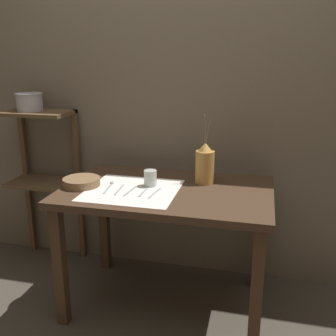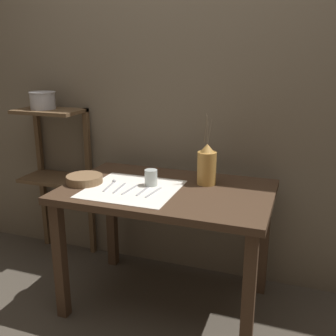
% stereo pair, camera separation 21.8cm
% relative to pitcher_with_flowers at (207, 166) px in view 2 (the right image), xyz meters
% --- Properties ---
extents(ground_plane, '(12.00, 12.00, 0.00)m').
position_rel_pitcher_with_flowers_xyz_m(ground_plane, '(-0.19, -0.15, -0.86)').
color(ground_plane, '#473F35').
extents(stone_wall_back, '(7.00, 0.06, 2.40)m').
position_rel_pitcher_with_flowers_xyz_m(stone_wall_back, '(-0.19, 0.34, 0.34)').
color(stone_wall_back, '#6B5E4C').
rests_on(stone_wall_back, ground_plane).
extents(wooden_table, '(1.18, 0.75, 0.75)m').
position_rel_pitcher_with_flowers_xyz_m(wooden_table, '(-0.19, -0.15, -0.22)').
color(wooden_table, '#422D1E').
rests_on(wooden_table, ground_plane).
extents(wooden_shelf_unit, '(0.46, 0.28, 1.11)m').
position_rel_pitcher_with_flowers_xyz_m(wooden_shelf_unit, '(-1.16, 0.18, -0.10)').
color(wooden_shelf_unit, brown).
rests_on(wooden_shelf_unit, ground_plane).
extents(linen_cloth, '(0.50, 0.48, 0.00)m').
position_rel_pitcher_with_flowers_xyz_m(linen_cloth, '(-0.37, -0.23, -0.11)').
color(linen_cloth, white).
rests_on(linen_cloth, wooden_table).
extents(pitcher_with_flowers, '(0.11, 0.11, 0.41)m').
position_rel_pitcher_with_flowers_xyz_m(pitcher_with_flowers, '(0.00, 0.00, 0.00)').
color(pitcher_with_flowers, '#B7843D').
rests_on(pitcher_with_flowers, wooden_table).
extents(wooden_bowl, '(0.21, 0.21, 0.05)m').
position_rel_pitcher_with_flowers_xyz_m(wooden_bowl, '(-0.68, -0.23, -0.09)').
color(wooden_bowl, brown).
rests_on(wooden_bowl, wooden_table).
extents(glass_tumbler_near, '(0.07, 0.07, 0.09)m').
position_rel_pitcher_with_flowers_xyz_m(glass_tumbler_near, '(-0.29, -0.14, -0.06)').
color(glass_tumbler_near, '#B7C1BC').
rests_on(glass_tumbler_near, wooden_table).
extents(spoon_inner, '(0.04, 0.18, 0.02)m').
position_rel_pitcher_with_flowers_xyz_m(spoon_inner, '(-0.52, -0.19, -0.11)').
color(spoon_inner, '#A8A8AD').
rests_on(spoon_inner, wooden_table).
extents(fork_outer, '(0.02, 0.17, 0.00)m').
position_rel_pitcher_with_flowers_xyz_m(fork_outer, '(-0.44, -0.25, -0.11)').
color(fork_outer, '#A8A8AD').
rests_on(fork_outer, wooden_table).
extents(knife_center, '(0.03, 0.17, 0.00)m').
position_rel_pitcher_with_flowers_xyz_m(knife_center, '(-0.37, -0.25, -0.11)').
color(knife_center, '#A8A8AD').
rests_on(knife_center, wooden_table).
extents(spoon_outer, '(0.03, 0.18, 0.02)m').
position_rel_pitcher_with_flowers_xyz_m(spoon_outer, '(-0.29, -0.19, -0.11)').
color(spoon_outer, '#A8A8AD').
rests_on(spoon_outer, wooden_table).
extents(fork_inner, '(0.03, 0.17, 0.00)m').
position_rel_pitcher_with_flowers_xyz_m(fork_inner, '(-0.23, -0.25, -0.11)').
color(fork_inner, '#A8A8AD').
rests_on(fork_inner, wooden_table).
extents(metal_pot_large, '(0.18, 0.18, 0.12)m').
position_rel_pitcher_with_flowers_xyz_m(metal_pot_large, '(-1.20, 0.14, 0.31)').
color(metal_pot_large, '#A8A8AD').
rests_on(metal_pot_large, wooden_shelf_unit).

